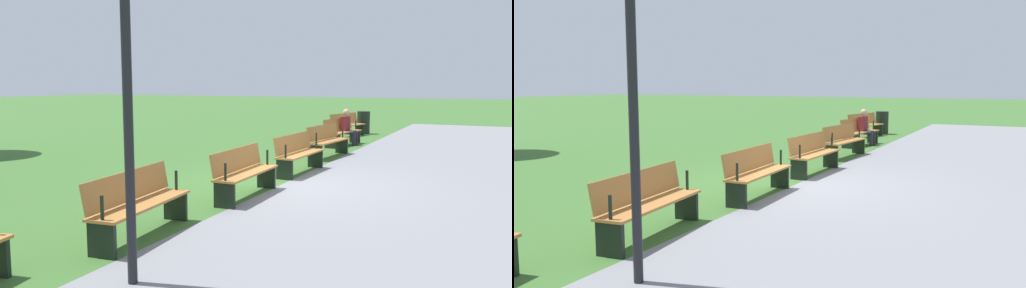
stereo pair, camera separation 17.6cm
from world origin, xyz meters
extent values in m
plane|color=#3D6B2D|center=(0.00, 0.00, 0.00)|extent=(120.00, 120.00, 0.00)
cube|color=gray|center=(0.00, 2.34, 0.00)|extent=(34.29, 4.49, 0.01)
cube|color=#B27538|center=(-9.65, -1.18, 0.45)|extent=(2.00, 0.90, 0.04)
cube|color=#B27538|center=(-9.70, -1.38, 0.69)|extent=(1.92, 0.57, 0.40)
cube|color=black|center=(-10.54, -0.96, 0.21)|extent=(0.15, 0.38, 0.43)
cylinder|color=black|center=(-10.54, -0.94, 0.61)|extent=(0.05, 0.05, 0.30)
cube|color=black|center=(-8.76, -1.40, 0.21)|extent=(0.15, 0.38, 0.43)
cylinder|color=black|center=(-8.76, -1.38, 0.61)|extent=(0.05, 0.05, 0.30)
cube|color=#B27538|center=(-6.93, -0.61, 0.45)|extent=(2.00, 0.77, 0.04)
cube|color=#B27538|center=(-6.96, -0.80, 0.69)|extent=(1.94, 0.44, 0.40)
cube|color=black|center=(-7.83, -0.45, 0.21)|extent=(0.12, 0.38, 0.43)
cylinder|color=black|center=(-7.83, -0.43, 0.61)|extent=(0.05, 0.05, 0.30)
cube|color=black|center=(-6.03, -0.76, 0.21)|extent=(0.12, 0.38, 0.43)
cylinder|color=black|center=(-6.02, -0.74, 0.61)|extent=(0.05, 0.05, 0.30)
cube|color=#B27538|center=(-4.17, -0.22, 0.45)|extent=(1.99, 0.64, 0.04)
cube|color=#B27538|center=(-4.19, -0.42, 0.69)|extent=(1.95, 0.31, 0.40)
cube|color=black|center=(-5.08, -0.12, 0.21)|extent=(0.10, 0.38, 0.43)
cylinder|color=black|center=(-5.08, -0.10, 0.61)|extent=(0.05, 0.05, 0.30)
cube|color=black|center=(-3.26, -0.31, 0.21)|extent=(0.10, 0.38, 0.43)
cylinder|color=black|center=(-3.26, -0.29, 0.61)|extent=(0.05, 0.05, 0.30)
cube|color=#B27538|center=(-1.39, -0.02, 0.45)|extent=(1.97, 0.51, 0.04)
cube|color=#B27538|center=(-1.40, -0.22, 0.69)|extent=(1.95, 0.17, 0.40)
cube|color=black|center=(-2.31, 0.01, 0.21)|extent=(0.07, 0.38, 0.43)
cylinder|color=black|center=(-2.31, 0.03, 0.61)|extent=(0.05, 0.05, 0.30)
cube|color=black|center=(-0.48, -0.06, 0.21)|extent=(0.07, 0.38, 0.43)
cylinder|color=black|center=(-0.48, -0.04, 0.61)|extent=(0.05, 0.05, 0.30)
cube|color=#B27538|center=(1.39, -0.02, 0.45)|extent=(1.97, 0.51, 0.04)
cube|color=#B27538|center=(1.40, -0.22, 0.69)|extent=(1.95, 0.17, 0.40)
cube|color=black|center=(0.48, -0.06, 0.21)|extent=(0.07, 0.38, 0.43)
cylinder|color=black|center=(0.48, -0.04, 0.61)|extent=(0.05, 0.05, 0.30)
cube|color=black|center=(2.31, 0.01, 0.21)|extent=(0.07, 0.38, 0.43)
cylinder|color=black|center=(2.31, 0.03, 0.61)|extent=(0.05, 0.05, 0.30)
cube|color=#B27538|center=(4.17, -0.22, 0.45)|extent=(1.99, 0.64, 0.04)
cube|color=#B27538|center=(4.19, -0.42, 0.69)|extent=(1.95, 0.31, 0.40)
cube|color=black|center=(3.26, -0.31, 0.21)|extent=(0.10, 0.38, 0.43)
cylinder|color=black|center=(3.26, -0.29, 0.61)|extent=(0.05, 0.05, 0.30)
cube|color=black|center=(5.08, -0.12, 0.21)|extent=(0.10, 0.38, 0.43)
cylinder|color=black|center=(5.08, -0.10, 0.61)|extent=(0.05, 0.05, 0.30)
cube|color=maroon|center=(-7.12, -0.59, 0.70)|extent=(0.35, 0.25, 0.50)
sphere|color=tan|center=(-7.12, -0.57, 1.09)|extent=(0.22, 0.22, 0.22)
cylinder|color=#23232D|center=(-7.18, -0.40, 0.43)|extent=(0.19, 0.38, 0.13)
cylinder|color=#23232D|center=(-7.15, -0.22, 0.21)|extent=(0.13, 0.13, 0.43)
cylinder|color=#23232D|center=(-7.00, -0.43, 0.43)|extent=(0.19, 0.38, 0.13)
cylinder|color=#23232D|center=(-6.97, -0.25, 0.21)|extent=(0.13, 0.13, 0.43)
cylinder|color=black|center=(5.55, 0.70, 1.89)|extent=(0.10, 0.10, 3.78)
cylinder|color=black|center=(-11.05, -0.94, 0.46)|extent=(0.51, 0.51, 0.91)
camera|label=1|loc=(9.69, 4.08, 2.08)|focal=36.50mm
camera|label=2|loc=(9.62, 4.24, 2.08)|focal=36.50mm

